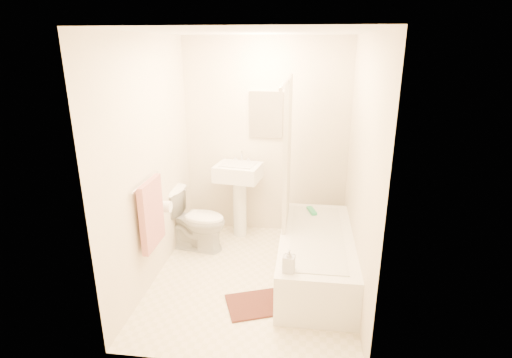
# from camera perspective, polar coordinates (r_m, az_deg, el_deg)

# --- Properties ---
(floor) EXTENTS (2.40, 2.40, 0.00)m
(floor) POSITION_cam_1_polar(r_m,az_deg,el_deg) (4.26, -0.44, -13.94)
(floor) COLOR beige
(floor) RESTS_ON ground
(ceiling) EXTENTS (2.40, 2.40, 0.00)m
(ceiling) POSITION_cam_1_polar(r_m,az_deg,el_deg) (3.59, -0.55, 20.32)
(ceiling) COLOR white
(ceiling) RESTS_ON ground
(wall_back) EXTENTS (2.00, 0.02, 2.40)m
(wall_back) POSITION_cam_1_polar(r_m,az_deg,el_deg) (4.91, 1.43, 5.75)
(wall_back) COLOR beige
(wall_back) RESTS_ON ground
(wall_left) EXTENTS (0.02, 2.40, 2.40)m
(wall_left) POSITION_cam_1_polar(r_m,az_deg,el_deg) (4.01, -14.81, 2.16)
(wall_left) COLOR beige
(wall_left) RESTS_ON ground
(wall_right) EXTENTS (0.02, 2.40, 2.40)m
(wall_right) POSITION_cam_1_polar(r_m,az_deg,el_deg) (3.76, 14.81, 1.05)
(wall_right) COLOR beige
(wall_right) RESTS_ON ground
(mirror) EXTENTS (0.40, 0.03, 0.55)m
(mirror) POSITION_cam_1_polar(r_m,az_deg,el_deg) (4.83, 1.43, 9.17)
(mirror) COLOR white
(mirror) RESTS_ON wall_back
(curtain_rod) EXTENTS (0.03, 1.70, 0.03)m
(curtain_rod) POSITION_cam_1_polar(r_m,az_deg,el_deg) (3.67, 4.48, 13.98)
(curtain_rod) COLOR silver
(curtain_rod) RESTS_ON wall_back
(shower_curtain) EXTENTS (0.04, 0.80, 1.55)m
(shower_curtain) POSITION_cam_1_polar(r_m,az_deg,el_deg) (4.20, 4.51, 3.76)
(shower_curtain) COLOR silver
(shower_curtain) RESTS_ON curtain_rod
(towel_bar) EXTENTS (0.02, 0.60, 0.02)m
(towel_bar) POSITION_cam_1_polar(r_m,az_deg,el_deg) (3.80, -15.50, -0.37)
(towel_bar) COLOR silver
(towel_bar) RESTS_ON wall_left
(towel) EXTENTS (0.06, 0.45, 0.66)m
(towel) POSITION_cam_1_polar(r_m,az_deg,el_deg) (3.91, -14.68, -4.83)
(towel) COLOR #CC7266
(towel) RESTS_ON towel_bar
(toilet_paper) EXTENTS (0.11, 0.12, 0.12)m
(toilet_paper) POSITION_cam_1_polar(r_m,az_deg,el_deg) (4.25, -12.79, -3.87)
(toilet_paper) COLOR white
(toilet_paper) RESTS_ON wall_left
(toilet) EXTENTS (0.78, 0.52, 0.71)m
(toilet) POSITION_cam_1_polar(r_m,az_deg,el_deg) (4.73, -8.59, -5.78)
(toilet) COLOR silver
(toilet) RESTS_ON floor
(sink) EXTENTS (0.58, 0.49, 1.02)m
(sink) POSITION_cam_1_polar(r_m,az_deg,el_deg) (4.91, -2.43, -2.67)
(sink) COLOR white
(sink) RESTS_ON floor
(bathtub) EXTENTS (0.73, 1.67, 0.47)m
(bathtub) POSITION_cam_1_polar(r_m,az_deg,el_deg) (4.22, 8.52, -10.85)
(bathtub) COLOR white
(bathtub) RESTS_ON floor
(bath_mat) EXTENTS (0.65, 0.57, 0.02)m
(bath_mat) POSITION_cam_1_polar(r_m,az_deg,el_deg) (3.88, 0.16, -17.43)
(bath_mat) COLOR #4F291A
(bath_mat) RESTS_ON floor
(soap_bottle) EXTENTS (0.11, 0.11, 0.21)m
(soap_bottle) POSITION_cam_1_polar(r_m,az_deg,el_deg) (3.44, 4.73, -11.48)
(soap_bottle) COLOR white
(soap_bottle) RESTS_ON bathtub
(scrub_brush) EXTENTS (0.12, 0.22, 0.04)m
(scrub_brush) POSITION_cam_1_polar(r_m,az_deg,el_deg) (4.62, 7.96, -4.57)
(scrub_brush) COLOR #2EA662
(scrub_brush) RESTS_ON bathtub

